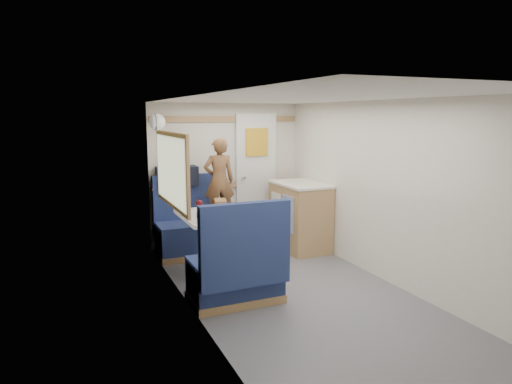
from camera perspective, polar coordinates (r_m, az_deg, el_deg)
name	(u,v)px	position (r m, az deg, el deg)	size (l,w,h in m)	color
floor	(302,298)	(4.79, 5.75, -13.00)	(4.50, 4.50, 0.00)	#515156
ceiling	(305,97)	(4.42, 6.19, 11.68)	(4.50, 4.50, 0.00)	silver
wall_back	(226,174)	(6.53, -3.72, 2.24)	(2.20, 0.02, 2.00)	silver
wall_left	(195,210)	(4.08, -7.65, -2.30)	(0.02, 4.50, 2.00)	silver
wall_right	(393,194)	(5.12, 16.77, -0.20)	(0.02, 4.50, 2.00)	silver
oak_trim_low	(227,185)	(6.53, -3.65, 0.91)	(2.15, 0.02, 0.08)	#9D7847
oak_trim_high	(226,119)	(6.46, -3.74, 9.10)	(2.15, 0.02, 0.08)	#9D7847
side_window	(171,170)	(5.01, -10.61, 2.72)	(0.04, 1.30, 0.72)	#A1A78E
rear_door	(256,175)	(6.66, 0.02, 2.17)	(0.62, 0.12, 1.86)	white
dinette_table	(210,228)	(5.24, -5.78, -4.47)	(0.62, 0.92, 0.72)	white
bench_far	(190,233)	(6.11, -8.20, -5.05)	(0.90, 0.59, 1.05)	#191C52
bench_near	(237,274)	(4.53, -2.36, -10.20)	(0.90, 0.59, 1.05)	#191C52
ledge	(184,187)	(6.23, -8.94, 0.67)	(0.90, 0.14, 0.04)	#9D7847
dome_light	(157,122)	(5.81, -12.26, 8.55)	(0.20, 0.20, 0.20)	white
galley_counter	(300,216)	(6.32, 5.49, -2.95)	(0.57, 0.92, 0.92)	#9D7847
person	(219,181)	(5.90, -4.63, 1.44)	(0.40, 0.26, 1.10)	brown
duffel_bag	(177,176)	(6.19, -9.85, 1.98)	(0.54, 0.26, 0.26)	black
tray	(223,216)	(5.07, -4.21, -3.01)	(0.28, 0.36, 0.02)	white
orange_fruit	(219,211)	(5.14, -4.62, -2.34)	(0.07, 0.07, 0.07)	#DE4F09
cheese_block	(215,216)	(4.99, -5.14, -2.95)	(0.10, 0.06, 0.03)	#F7DF8E
wine_glass	(199,204)	(5.20, -7.11, -1.46)	(0.08, 0.08, 0.17)	white
tumbler_left	(200,218)	(4.82, -7.06, -3.19)	(0.07, 0.07, 0.11)	white
beer_glass	(230,209)	(5.20, -3.23, -2.17)	(0.07, 0.07, 0.11)	#8F4B14
pepper_grinder	(208,213)	(5.07, -6.04, -2.63)	(0.03, 0.03, 0.09)	black
salt_grinder	(201,212)	(5.12, -6.88, -2.54)	(0.04, 0.04, 0.09)	white
bread_loaf	(220,204)	(5.52, -4.47, -1.52)	(0.14, 0.26, 0.11)	brown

